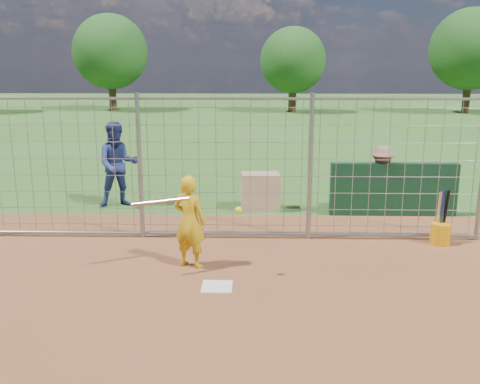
{
  "coord_description": "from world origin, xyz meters",
  "views": [
    {
      "loc": [
        0.51,
        -7.22,
        3.08
      ],
      "look_at": [
        0.3,
        0.8,
        1.15
      ],
      "focal_mm": 40.0,
      "sensor_mm": 36.0,
      "label": 1
    }
  ],
  "objects_px": {
    "bucket_with_bats": "(441,231)",
    "equipment_bin": "(260,192)",
    "batter": "(190,222)",
    "bystander_a": "(118,165)",
    "bystander_c": "(381,180)"
  },
  "relations": [
    {
      "from": "batter",
      "to": "bystander_a",
      "type": "distance_m",
      "value": 4.1
    },
    {
      "from": "equipment_bin",
      "to": "bucket_with_bats",
      "type": "xyz_separation_m",
      "value": [
        3.12,
        -2.2,
        -0.15
      ]
    },
    {
      "from": "batter",
      "to": "bystander_a",
      "type": "height_order",
      "value": "bystander_a"
    },
    {
      "from": "bystander_c",
      "to": "equipment_bin",
      "type": "height_order",
      "value": "bystander_c"
    },
    {
      "from": "batter",
      "to": "bucket_with_bats",
      "type": "distance_m",
      "value": 4.42
    },
    {
      "from": "batter",
      "to": "bucket_with_bats",
      "type": "relative_size",
      "value": 1.49
    },
    {
      "from": "bystander_c",
      "to": "bucket_with_bats",
      "type": "xyz_separation_m",
      "value": [
        0.61,
        -1.93,
        -0.48
      ]
    },
    {
      "from": "bystander_a",
      "to": "bystander_c",
      "type": "xyz_separation_m",
      "value": [
        5.61,
        -0.49,
        -0.21
      ]
    },
    {
      "from": "bystander_c",
      "to": "equipment_bin",
      "type": "relative_size",
      "value": 1.81
    },
    {
      "from": "batter",
      "to": "equipment_bin",
      "type": "distance_m",
      "value": 3.55
    },
    {
      "from": "bucket_with_bats",
      "to": "bystander_a",
      "type": "bearing_deg",
      "value": 158.78
    },
    {
      "from": "equipment_bin",
      "to": "bucket_with_bats",
      "type": "distance_m",
      "value": 3.82
    },
    {
      "from": "bystander_c",
      "to": "batter",
      "type": "bearing_deg",
      "value": 34.05
    },
    {
      "from": "batter",
      "to": "equipment_bin",
      "type": "height_order",
      "value": "batter"
    },
    {
      "from": "bucket_with_bats",
      "to": "equipment_bin",
      "type": "bearing_deg",
      "value": 144.86
    }
  ]
}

